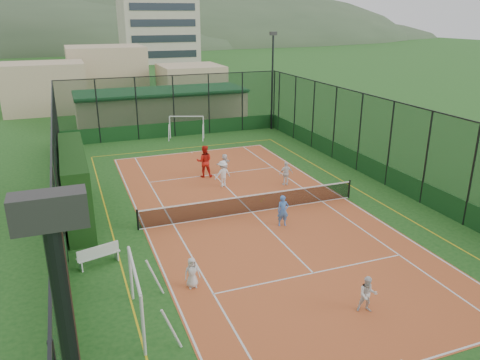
% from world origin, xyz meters
% --- Properties ---
extents(ground, '(300.00, 300.00, 0.00)m').
position_xyz_m(ground, '(0.00, 0.00, 0.00)').
color(ground, '#1C4E1A').
rests_on(ground, ground).
extents(court_slab, '(11.17, 23.97, 0.01)m').
position_xyz_m(court_slab, '(0.00, 0.00, 0.01)').
color(court_slab, '#CB592D').
rests_on(court_slab, ground).
extents(tennis_net, '(11.67, 0.12, 1.06)m').
position_xyz_m(tennis_net, '(0.00, 0.00, 0.53)').
color(tennis_net, black).
rests_on(tennis_net, ground).
extents(perimeter_fence, '(18.12, 34.12, 5.00)m').
position_xyz_m(perimeter_fence, '(0.00, 0.00, 2.50)').
color(perimeter_fence, black).
rests_on(perimeter_fence, ground).
extents(floodlight_ne, '(0.60, 0.26, 8.25)m').
position_xyz_m(floodlight_ne, '(8.60, 16.60, 4.12)').
color(floodlight_ne, black).
rests_on(floodlight_ne, ground).
extents(clubhouse, '(15.20, 7.20, 3.15)m').
position_xyz_m(clubhouse, '(0.00, 22.00, 1.57)').
color(clubhouse, tan).
rests_on(clubhouse, ground).
extents(distant_hills, '(200.00, 60.00, 24.00)m').
position_xyz_m(distant_hills, '(0.00, 150.00, 0.00)').
color(distant_hills, '#384C33').
rests_on(distant_hills, ground).
extents(hedge_left, '(1.17, 7.77, 3.40)m').
position_xyz_m(hedge_left, '(-8.30, 2.84, 1.70)').
color(hedge_left, black).
rests_on(hedge_left, ground).
extents(white_bench, '(1.77, 0.92, 0.96)m').
position_xyz_m(white_bench, '(-7.80, -2.73, 0.48)').
color(white_bench, white).
rests_on(white_bench, ground).
extents(futsal_goal_near, '(3.22, 1.02, 2.06)m').
position_xyz_m(futsal_goal_near, '(-6.94, -7.19, 1.03)').
color(futsal_goal_near, white).
rests_on(futsal_goal_near, ground).
extents(futsal_goal_far, '(2.93, 1.76, 1.82)m').
position_xyz_m(futsal_goal_far, '(0.76, 15.99, 0.91)').
color(futsal_goal_far, white).
rests_on(futsal_goal_far, ground).
extents(child_near_left, '(0.60, 0.40, 1.19)m').
position_xyz_m(child_near_left, '(-4.69, -5.66, 0.61)').
color(child_near_left, silver).
rests_on(child_near_left, court_slab).
extents(child_near_mid, '(0.61, 0.47, 1.52)m').
position_xyz_m(child_near_mid, '(0.79, -1.97, 0.77)').
color(child_near_mid, '#477ACB').
rests_on(child_near_mid, court_slab).
extents(child_near_right, '(0.78, 0.71, 1.32)m').
position_xyz_m(child_near_right, '(0.46, -9.24, 0.67)').
color(child_near_right, white).
rests_on(child_near_right, court_slab).
extents(child_far_left, '(1.11, 0.77, 1.57)m').
position_xyz_m(child_far_left, '(-0.16, 4.16, 0.80)').
color(child_far_left, white).
rests_on(child_far_left, court_slab).
extents(child_far_right, '(0.87, 0.41, 1.44)m').
position_xyz_m(child_far_right, '(3.42, 3.06, 0.73)').
color(child_far_right, white).
rests_on(child_far_right, court_slab).
extents(child_far_back, '(1.23, 0.89, 1.28)m').
position_xyz_m(child_far_back, '(0.73, 6.40, 0.65)').
color(child_far_back, white).
rests_on(child_far_back, court_slab).
extents(coach, '(1.14, 0.98, 2.00)m').
position_xyz_m(coach, '(-0.65, 6.25, 1.01)').
color(coach, red).
rests_on(coach, court_slab).
extents(tennis_balls, '(4.67, 1.13, 0.07)m').
position_xyz_m(tennis_balls, '(0.81, 1.37, 0.04)').
color(tennis_balls, '#CCE033').
rests_on(tennis_balls, court_slab).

